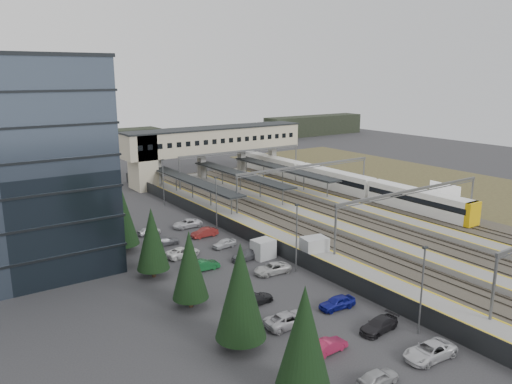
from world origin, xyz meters
TOP-DOWN VIEW (x-y plane):
  - ground at (0.00, 0.00)m, footprint 220.00×220.00m
  - conifer_row at (-22.00, -3.86)m, footprint 4.42×49.82m
  - car_park at (-13.28, -7.32)m, footprint 10.78×44.65m
  - lampposts at (-8.00, 1.25)m, footprint 0.50×53.25m
  - fence at (-6.50, 5.00)m, footprint 0.08×90.00m
  - relay_cabin_near at (-3.15, -5.62)m, footprint 3.43×2.77m
  - relay_cabin_far at (-8.48, -2.18)m, footprint 2.70×2.30m
  - rail_corridor at (9.34, 5.00)m, footprint 34.00×90.00m
  - canopies at (7.00, 27.00)m, footprint 23.10×30.00m
  - footbridge at (7.70, 42.00)m, footprint 40.40×6.40m
  - gantries at (12.00, 3.00)m, footprint 28.40×62.28m
  - train at (24.00, 19.60)m, footprint 2.86×59.73m
  - billboard at (27.39, -2.36)m, footprint 0.50×5.86m
  - scrub_east at (45.00, 5.00)m, footprint 34.00×120.00m
  - treeline_far at (23.81, 92.28)m, footprint 170.00×19.00m

SIDE VIEW (x-z plane):
  - ground at x=0.00m, z-range 0.00..0.00m
  - scrub_east at x=45.00m, z-range 0.00..0.06m
  - rail_corridor at x=9.34m, z-range -0.17..0.75m
  - car_park at x=-13.28m, z-range -0.04..1.26m
  - fence at x=-6.50m, z-range 0.00..2.00m
  - relay_cabin_far at x=-8.48m, z-range 0.00..2.35m
  - relay_cabin_near at x=-3.15m, z-range 0.00..2.56m
  - train at x=24.00m, z-range 0.25..3.85m
  - treeline_far at x=23.81m, z-range -0.55..6.45m
  - billboard at x=27.39m, z-range 0.84..5.80m
  - canopies at x=7.00m, z-range 2.28..5.56m
  - lampposts at x=-8.00m, z-range 0.30..8.37m
  - conifer_row at x=-22.00m, z-range 0.09..9.59m
  - gantries at x=12.00m, z-range 2.41..9.58m
  - footbridge at x=7.70m, z-range 2.33..13.53m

